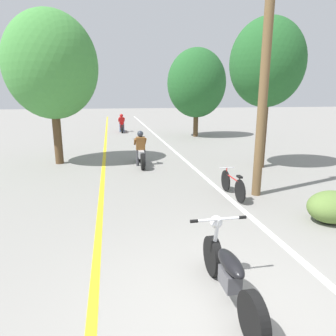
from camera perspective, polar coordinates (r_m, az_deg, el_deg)
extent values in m
plane|color=gray|center=(4.28, 11.57, -25.90)|extent=(120.00, 120.00, 0.00)
cube|color=yellow|center=(15.52, -11.93, 3.41)|extent=(0.14, 48.00, 0.01)
cube|color=white|center=(15.81, 0.47, 3.90)|extent=(0.14, 48.00, 0.01)
cylinder|color=brown|center=(8.34, 17.99, 17.44)|extent=(0.24, 0.24, 6.69)
cylinder|color=#513A23|center=(11.86, 17.53, 7.18)|extent=(0.32, 0.32, 2.97)
ellipsoid|color=#235B28|center=(11.85, 18.39, 18.48)|extent=(2.71, 2.44, 3.12)
cylinder|color=#513A23|center=(20.13, 5.32, 9.17)|extent=(0.32, 0.32, 2.24)
ellipsoid|color=#235B28|center=(20.08, 5.47, 15.79)|extent=(3.79, 3.41, 4.36)
cylinder|color=#513A23|center=(12.74, -20.38, 6.74)|extent=(0.32, 0.32, 2.69)
ellipsoid|color=#42893D|center=(12.71, -21.34, 17.71)|extent=(3.47, 3.13, 4.00)
ellipsoid|color=#5B7A38|center=(7.46, 28.81, -6.51)|extent=(1.10, 0.88, 0.70)
cylinder|color=black|center=(4.86, 8.51, -16.18)|extent=(0.12, 0.61, 0.61)
cylinder|color=black|center=(3.84, 15.90, -25.83)|extent=(0.12, 0.61, 0.61)
ellipsoid|color=black|center=(4.17, 11.85, -17.26)|extent=(0.24, 0.70, 0.18)
cube|color=#4C4C51|center=(4.30, 11.69, -19.92)|extent=(0.20, 0.36, 0.24)
cylinder|color=silver|center=(4.62, 9.04, -13.05)|extent=(0.06, 0.23, 0.70)
cylinder|color=silver|center=(4.40, 9.61, -9.60)|extent=(0.73, 0.04, 0.04)
cylinder|color=black|center=(4.30, 4.98, -10.06)|extent=(0.11, 0.05, 0.05)
cylinder|color=black|center=(4.54, 13.98, -9.10)|extent=(0.11, 0.05, 0.05)
sphere|color=silver|center=(4.51, 9.17, -10.09)|extent=(0.19, 0.19, 0.19)
cylinder|color=black|center=(12.51, -5.53, 2.62)|extent=(0.12, 0.62, 0.62)
cylinder|color=black|center=(11.12, -4.83, 1.23)|extent=(0.12, 0.62, 0.62)
cube|color=silver|center=(11.78, -5.22, 2.82)|extent=(0.20, 0.91, 0.28)
cylinder|color=silver|center=(12.30, -5.56, 5.54)|extent=(0.50, 0.03, 0.03)
cylinder|color=#38383D|center=(11.75, -5.81, 1.91)|extent=(0.11, 0.11, 0.63)
cylinder|color=#38383D|center=(11.78, -4.55, 1.96)|extent=(0.11, 0.11, 0.63)
cube|color=brown|center=(11.69, -5.25, 4.69)|extent=(0.34, 0.27, 0.53)
cylinder|color=brown|center=(11.82, -6.31, 5.01)|extent=(0.08, 0.42, 0.33)
cylinder|color=brown|center=(11.86, -4.37, 5.08)|extent=(0.08, 0.42, 0.33)
sphere|color=#2D333D|center=(11.68, -5.31, 6.51)|extent=(0.24, 0.24, 0.24)
cylinder|color=black|center=(23.57, -8.85, 7.71)|extent=(0.12, 0.58, 0.58)
cylinder|color=black|center=(22.19, -8.71, 7.34)|extent=(0.12, 0.58, 0.58)
cube|color=maroon|center=(22.86, -8.80, 7.98)|extent=(0.20, 0.89, 0.28)
cylinder|color=silver|center=(23.41, -8.90, 9.24)|extent=(0.50, 0.03, 0.03)
cylinder|color=slate|center=(22.82, -9.11, 7.54)|extent=(0.11, 0.11, 0.61)
cylinder|color=slate|center=(22.83, -8.45, 7.57)|extent=(0.11, 0.11, 0.61)
cube|color=red|center=(22.80, -8.83, 8.93)|extent=(0.34, 0.27, 0.51)
cylinder|color=red|center=(22.95, -9.36, 9.06)|extent=(0.08, 0.40, 0.32)
cylinder|color=red|center=(22.97, -8.35, 9.10)|extent=(0.08, 0.40, 0.32)
sphere|color=#B21919|center=(22.82, -8.87, 9.85)|extent=(0.25, 0.25, 0.25)
cylinder|color=black|center=(8.81, 10.91, -2.37)|extent=(0.04, 0.61, 0.61)
cylinder|color=black|center=(7.93, 13.55, -4.32)|extent=(0.04, 0.61, 0.61)
cylinder|color=#B21E1E|center=(8.31, 12.24, -1.89)|extent=(0.04, 0.80, 0.04)
cylinder|color=#B21E1E|center=(7.95, 13.39, -2.90)|extent=(0.03, 0.03, 0.37)
cube|color=black|center=(7.90, 13.46, -1.63)|extent=(0.10, 0.20, 0.05)
cylinder|color=#B21E1E|center=(8.71, 11.09, -1.21)|extent=(0.03, 0.03, 0.40)
cylinder|color=silver|center=(8.66, 11.15, 0.05)|extent=(0.44, 0.03, 0.03)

